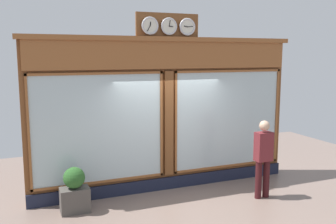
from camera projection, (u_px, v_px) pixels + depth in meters
shop_facade at (166, 113)px, 8.56m from camera, size 6.28×0.42×3.95m
pedestrian at (263, 156)px, 8.02m from camera, size 0.36×0.22×1.69m
planter_box at (75, 200)px, 7.37m from camera, size 0.56×0.36×0.49m
planter_shrub at (74, 178)px, 7.31m from camera, size 0.42×0.42×0.42m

